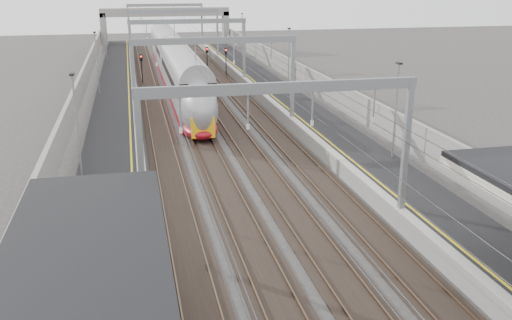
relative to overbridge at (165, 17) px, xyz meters
name	(u,v)px	position (x,y,z in m)	size (l,w,h in m)	color
platform_left	(115,123)	(-8.00, -55.00, -4.81)	(4.00, 120.00, 1.00)	black
platform_right	(301,113)	(8.00, -55.00, -4.81)	(4.00, 120.00, 1.00)	black
tracks	(211,123)	(0.00, -55.00, -5.26)	(11.40, 140.00, 0.20)	black
overhead_line	(200,43)	(0.00, -48.38, 0.83)	(13.00, 140.00, 6.60)	gray
overbridge	(165,17)	(0.00, 0.00, 0.00)	(22.00, 2.20, 6.90)	gray
wall_left	(74,112)	(-11.20, -55.00, -3.71)	(0.30, 120.00, 3.20)	gray
wall_right	(336,100)	(11.20, -55.00, -3.71)	(0.30, 120.00, 3.20)	gray
train	(175,68)	(-1.50, -37.22, -3.11)	(2.86, 52.07, 4.51)	maroon
signal_green	(141,64)	(-5.20, -34.62, -2.89)	(0.32, 0.32, 3.48)	black
signal_red_near	(207,56)	(3.20, -29.23, -2.89)	(0.32, 0.32, 3.48)	black
signal_red_far	(226,57)	(5.40, -30.72, -2.89)	(0.32, 0.32, 3.48)	black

